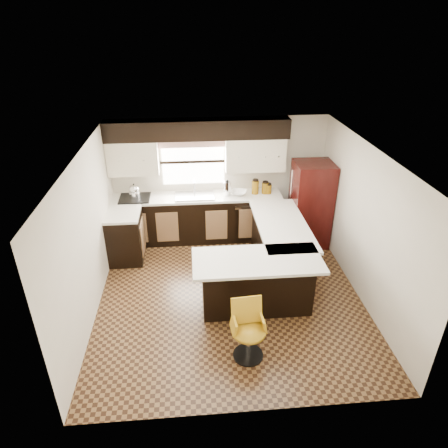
{
  "coord_description": "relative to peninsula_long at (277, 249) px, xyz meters",
  "views": [
    {
      "loc": [
        -0.56,
        -5.24,
        4.11
      ],
      "look_at": [
        -0.05,
        0.45,
        1.07
      ],
      "focal_mm": 32.0,
      "sensor_mm": 36.0,
      "label": 1
    }
  ],
  "objects": [
    {
      "name": "canister_med",
      "position": [
        -0.01,
        1.3,
        0.6
      ],
      "size": [
        0.13,
        0.13,
        0.22
      ],
      "primitive_type": "cylinder",
      "color": "#785209",
      "rests_on": "counter_back"
    },
    {
      "name": "canister_small",
      "position": [
        0.05,
        1.3,
        0.58
      ],
      "size": [
        0.14,
        0.14,
        0.18
      ],
      "primitive_type": "cylinder",
      "color": "#785209",
      "rests_on": "counter_back"
    },
    {
      "name": "dishwasher",
      "position": [
        -0.35,
        0.99,
        -0.02
      ],
      "size": [
        0.58,
        0.03,
        0.78
      ],
      "primitive_type": "cube",
      "color": "black",
      "rests_on": "floor"
    },
    {
      "name": "cooktop",
      "position": [
        -2.55,
        1.25,
        0.51
      ],
      "size": [
        0.58,
        0.5,
        0.02
      ],
      "primitive_type": "cube",
      "color": "black",
      "rests_on": "counter_back"
    },
    {
      "name": "bar_chair",
      "position": [
        -0.79,
        -1.98,
        -0.03
      ],
      "size": [
        0.48,
        0.48,
        0.84
      ],
      "primitive_type": null,
      "rotation": [
        0.0,
        0.0,
        0.08
      ],
      "color": "#C29118",
      "rests_on": "floor"
    },
    {
      "name": "upper_cab_left",
      "position": [
        -2.52,
        1.4,
        1.27
      ],
      "size": [
        0.94,
        0.35,
        0.64
      ],
      "primitive_type": "cube",
      "color": "beige",
      "rests_on": "wall_back"
    },
    {
      "name": "soffit",
      "position": [
        -1.3,
        1.4,
        1.77
      ],
      "size": [
        3.4,
        0.35,
        0.36
      ],
      "primitive_type": "cube",
      "color": "black",
      "rests_on": "wall_back"
    },
    {
      "name": "sink",
      "position": [
        -1.4,
        1.25,
        0.51
      ],
      "size": [
        0.75,
        0.45,
        0.03
      ],
      "primitive_type": "cube",
      "color": "#B2B2B7",
      "rests_on": "counter_back"
    },
    {
      "name": "window_pane",
      "position": [
        -1.4,
        1.56,
        1.1
      ],
      "size": [
        1.2,
        0.02,
        0.9
      ],
      "primitive_type": "cube",
      "color": "white",
      "rests_on": "wall_back"
    },
    {
      "name": "counter_pen_return",
      "position": [
        -0.55,
        -1.06,
        0.47
      ],
      "size": [
        1.89,
        0.84,
        0.04
      ],
      "primitive_type": "cube",
      "color": "silver",
      "rests_on": "peninsula_return"
    },
    {
      "name": "kettle",
      "position": [
        -2.54,
        1.26,
        0.66
      ],
      "size": [
        0.21,
        0.21,
        0.28
      ],
      "primitive_type": null,
      "color": "silver",
      "rests_on": "cooktop"
    },
    {
      "name": "wall_front",
      "position": [
        -0.9,
        -2.83,
        0.75
      ],
      "size": [
        4.4,
        0.0,
        4.4
      ],
      "primitive_type": "plane",
      "rotation": [
        -1.57,
        0.0,
        0.0
      ],
      "color": "beige",
      "rests_on": "floor"
    },
    {
      "name": "ceiling",
      "position": [
        -0.9,
        -0.62,
        1.95
      ],
      "size": [
        4.4,
        4.4,
        0.0
      ],
      "primitive_type": "plane",
      "rotation": [
        3.14,
        0.0,
        0.0
      ],
      "color": "silver",
      "rests_on": "wall_back"
    },
    {
      "name": "counter_back",
      "position": [
        -1.35,
        1.28,
        0.47
      ],
      "size": [
        3.3,
        0.6,
        0.04
      ],
      "primitive_type": "cube",
      "color": "silver",
      "rests_on": "base_cab_back"
    },
    {
      "name": "wall_right",
      "position": [
        1.2,
        -0.62,
        0.75
      ],
      "size": [
        0.0,
        4.4,
        4.4
      ],
      "primitive_type": "plane",
      "rotation": [
        1.57,
        0.0,
        -1.57
      ],
      "color": "beige",
      "rests_on": "floor"
    },
    {
      "name": "base_cab_left",
      "position": [
        -2.7,
        0.62,
        0.0
      ],
      "size": [
        0.6,
        0.7,
        0.9
      ],
      "primitive_type": "cube",
      "color": "black",
      "rests_on": "floor"
    },
    {
      "name": "valance",
      "position": [
        -1.4,
        1.52,
        1.49
      ],
      "size": [
        1.3,
        0.06,
        0.18
      ],
      "primitive_type": "cube",
      "color": "#D19B93",
      "rests_on": "wall_back"
    },
    {
      "name": "base_cab_back",
      "position": [
        -1.35,
        1.28,
        0.0
      ],
      "size": [
        3.3,
        0.6,
        0.9
      ],
      "primitive_type": "cube",
      "color": "black",
      "rests_on": "floor"
    },
    {
      "name": "peninsula_long",
      "position": [
        0.0,
        0.0,
        0.0
      ],
      "size": [
        0.6,
        1.95,
        0.9
      ],
      "primitive_type": "cube",
      "color": "black",
      "rests_on": "floor"
    },
    {
      "name": "wall_back",
      "position": [
        -0.9,
        1.58,
        0.75
      ],
      "size": [
        4.4,
        0.0,
        4.4
      ],
      "primitive_type": "plane",
      "rotation": [
        1.57,
        0.0,
        0.0
      ],
      "color": "beige",
      "rests_on": "floor"
    },
    {
      "name": "floor",
      "position": [
        -0.9,
        -0.62,
        -0.45
      ],
      "size": [
        4.4,
        4.4,
        0.0
      ],
      "primitive_type": "plane",
      "color": "#49301A",
      "rests_on": "ground"
    },
    {
      "name": "counter_pen_long",
      "position": [
        0.05,
        0.0,
        0.47
      ],
      "size": [
        0.84,
        1.95,
        0.04
      ],
      "primitive_type": "cube",
      "color": "silver",
      "rests_on": "peninsula_long"
    },
    {
      "name": "mixing_bowl",
      "position": [
        -0.54,
        1.27,
        0.53
      ],
      "size": [
        0.37,
        0.37,
        0.08
      ],
      "primitive_type": "imported",
      "rotation": [
        0.0,
        0.0,
        -0.25
      ],
      "color": "white",
      "rests_on": "counter_back"
    },
    {
      "name": "counter_left",
      "position": [
        -2.7,
        0.62,
        0.47
      ],
      "size": [
        0.6,
        0.7,
        0.04
      ],
      "primitive_type": "cube",
      "color": "silver",
      "rests_on": "base_cab_left"
    },
    {
      "name": "wall_left",
      "position": [
        -3.0,
        -0.62,
        0.75
      ],
      "size": [
        0.0,
        4.4,
        4.4
      ],
      "primitive_type": "plane",
      "rotation": [
        1.57,
        0.0,
        1.57
      ],
      "color": "beige",
      "rests_on": "floor"
    },
    {
      "name": "percolator",
      "position": [
        -0.77,
        1.28,
        0.63
      ],
      "size": [
        0.15,
        0.15,
        0.28
      ],
      "primitive_type": "cylinder",
      "color": "silver",
      "rests_on": "counter_back"
    },
    {
      "name": "canister_large",
      "position": [
        -0.21,
        1.3,
        0.63
      ],
      "size": [
        0.13,
        0.13,
        0.27
      ],
      "primitive_type": "cylinder",
      "color": "#785209",
      "rests_on": "counter_back"
    },
    {
      "name": "refrigerator",
      "position": [
        0.82,
        0.93,
        0.39
      ],
      "size": [
        0.72,
        0.69,
        1.67
      ],
      "primitive_type": "cube",
      "color": "black",
      "rests_on": "floor"
    },
    {
      "name": "upper_cab_right",
      "position": [
        -0.22,
        1.4,
        1.27
      ],
      "size": [
        1.14,
        0.35,
        0.64
      ],
      "primitive_type": "cube",
      "color": "beige",
      "rests_on": "wall_back"
    },
    {
      "name": "peninsula_return",
      "position": [
        -0.53,
        -0.97,
        0.0
      ],
      "size": [
        1.65,
        0.6,
        0.9
      ],
      "primitive_type": "cube",
      "color": "black",
      "rests_on": "floor"
    }
  ]
}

